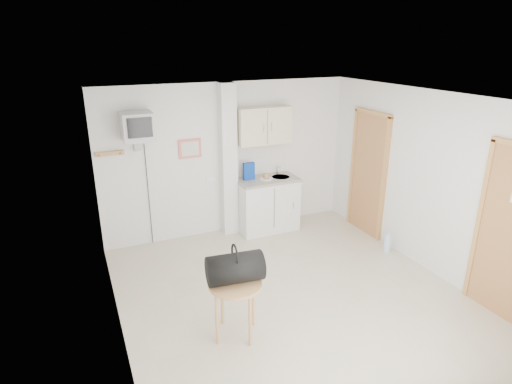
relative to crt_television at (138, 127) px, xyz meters
name	(u,v)px	position (x,y,z in m)	size (l,w,h in m)	color
ground	(291,295)	(1.45, -2.02, -1.94)	(4.50, 4.50, 0.00)	#BCB399
room_envelope	(309,177)	(1.69, -1.93, -0.40)	(4.24, 4.54, 2.55)	white
kitchenette	(266,185)	(2.02, -0.02, -1.13)	(1.03, 0.58, 2.10)	white
crt_television	(138,127)	(0.00, 0.00, 0.00)	(0.44, 0.45, 2.15)	slate
round_table	(235,291)	(0.51, -2.46, -1.37)	(0.58, 0.58, 0.65)	tan
duffel_bag	(235,268)	(0.52, -2.44, -1.11)	(0.63, 0.39, 0.44)	black
water_bottle	(387,243)	(3.37, -1.57, -1.79)	(0.11, 0.11, 0.32)	#B6D5F2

